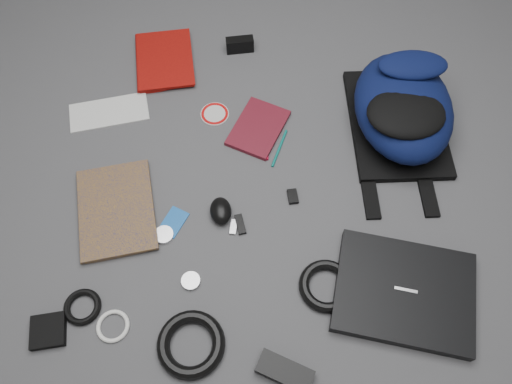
# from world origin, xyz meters

# --- Properties ---
(ground) EXTENTS (4.00, 4.00, 0.00)m
(ground) POSITION_xyz_m (0.00, 0.00, 0.00)
(ground) COLOR #4F4F51
(ground) RESTS_ON ground
(backpack) EXTENTS (0.35, 0.47, 0.18)m
(backpack) POSITION_xyz_m (0.40, 0.28, 0.09)
(backpack) COLOR black
(backpack) RESTS_ON ground
(laptop) EXTENTS (0.37, 0.31, 0.03)m
(laptop) POSITION_xyz_m (0.40, -0.25, 0.02)
(laptop) COLOR black
(laptop) RESTS_ON ground
(textbook_red) EXTENTS (0.24, 0.28, 0.03)m
(textbook_red) POSITION_xyz_m (-0.43, 0.44, 0.01)
(textbook_red) COLOR maroon
(textbook_red) RESTS_ON ground
(comic_book) EXTENTS (0.28, 0.33, 0.02)m
(comic_book) POSITION_xyz_m (-0.48, -0.12, 0.01)
(comic_book) COLOR #BB7F0D
(comic_book) RESTS_ON ground
(envelope) EXTENTS (0.26, 0.18, 0.00)m
(envelope) POSITION_xyz_m (-0.48, 0.25, 0.00)
(envelope) COLOR silver
(envelope) RESTS_ON ground
(dvd_case) EXTENTS (0.19, 0.23, 0.02)m
(dvd_case) POSITION_xyz_m (-0.01, 0.23, 0.01)
(dvd_case) COLOR #4B0E17
(dvd_case) RESTS_ON ground
(compact_camera) EXTENTS (0.10, 0.05, 0.05)m
(compact_camera) POSITION_xyz_m (-0.10, 0.55, 0.03)
(compact_camera) COLOR black
(compact_camera) RESTS_ON ground
(sticker_disc) EXTENTS (0.10, 0.10, 0.00)m
(sticker_disc) POSITION_xyz_m (-0.15, 0.27, 0.00)
(sticker_disc) COLOR silver
(sticker_disc) RESTS_ON ground
(pen_teal) EXTENTS (0.04, 0.13, 0.01)m
(pen_teal) POSITION_xyz_m (0.06, 0.16, 0.00)
(pen_teal) COLOR #0C6C62
(pen_teal) RESTS_ON ground
(pen_red) EXTENTS (0.02, 0.15, 0.01)m
(pen_red) POSITION_xyz_m (0.01, 0.20, 0.00)
(pen_red) COLOR #B90E2B
(pen_red) RESTS_ON ground
(id_badge) EXTENTS (0.08, 0.10, 0.00)m
(id_badge) POSITION_xyz_m (-0.22, -0.10, 0.00)
(id_badge) COLOR #175CB2
(id_badge) RESTS_ON ground
(usb_black) EXTENTS (0.04, 0.06, 0.01)m
(usb_black) POSITION_xyz_m (-0.03, -0.10, 0.01)
(usb_black) COLOR black
(usb_black) RESTS_ON ground
(usb_silver) EXTENTS (0.02, 0.04, 0.01)m
(usb_silver) POSITION_xyz_m (-0.05, -0.11, 0.00)
(usb_silver) COLOR #ADADAF
(usb_silver) RESTS_ON ground
(key_fob) EXTENTS (0.04, 0.05, 0.01)m
(key_fob) POSITION_xyz_m (0.10, 0.00, 0.01)
(key_fob) COLOR black
(key_fob) RESTS_ON ground
(mouse) EXTENTS (0.08, 0.09, 0.04)m
(mouse) POSITION_xyz_m (-0.09, -0.07, 0.02)
(mouse) COLOR black
(mouse) RESTS_ON ground
(headphone_left) EXTENTS (0.06, 0.06, 0.01)m
(headphone_left) POSITION_xyz_m (-0.24, -0.15, 0.01)
(headphone_left) COLOR silver
(headphone_left) RESTS_ON ground
(headphone_right) EXTENTS (0.06, 0.06, 0.01)m
(headphone_right) POSITION_xyz_m (-0.14, -0.27, 0.01)
(headphone_right) COLOR #ACADAF
(headphone_right) RESTS_ON ground
(cable_coil) EXTENTS (0.19, 0.19, 0.03)m
(cable_coil) POSITION_xyz_m (0.20, -0.25, 0.01)
(cable_coil) COLOR black
(cable_coil) RESTS_ON ground
(power_brick) EXTENTS (0.14, 0.10, 0.03)m
(power_brick) POSITION_xyz_m (0.11, -0.47, 0.02)
(power_brick) COLOR black
(power_brick) RESTS_ON ground
(power_cord_coil) EXTENTS (0.19, 0.19, 0.03)m
(power_cord_coil) POSITION_xyz_m (-0.12, -0.43, 0.02)
(power_cord_coil) COLOR black
(power_cord_coil) RESTS_ON ground
(pouch) EXTENTS (0.10, 0.10, 0.02)m
(pouch) POSITION_xyz_m (-0.47, -0.43, 0.01)
(pouch) COLOR black
(pouch) RESTS_ON ground
(earbud_coil) EXTENTS (0.11, 0.11, 0.02)m
(earbud_coil) POSITION_xyz_m (-0.41, -0.36, 0.01)
(earbud_coil) COLOR black
(earbud_coil) RESTS_ON ground
(white_cable_coil) EXTENTS (0.10, 0.10, 0.01)m
(white_cable_coil) POSITION_xyz_m (-0.32, -0.40, 0.01)
(white_cable_coil) COLOR white
(white_cable_coil) RESTS_ON ground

